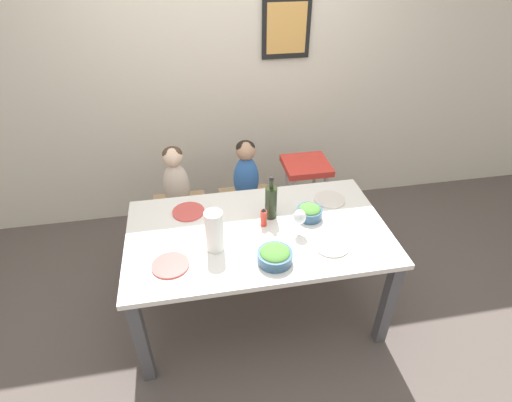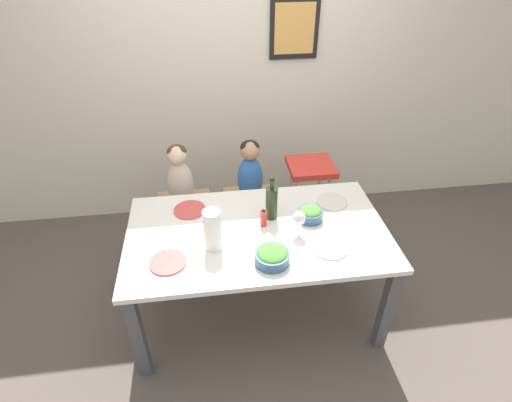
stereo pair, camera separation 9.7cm
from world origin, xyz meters
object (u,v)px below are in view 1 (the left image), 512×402
Objects in this scene: person_child_center at (246,171)px; wine_bottle at (271,202)px; wine_glass_near at (300,217)px; dinner_plate_front_right at (331,245)px; dinner_plate_front_left at (170,265)px; dinner_plate_back_left at (188,212)px; person_child_left at (175,177)px; dinner_plate_back_right at (330,200)px; chair_far_center at (247,206)px; paper_towel_roll at (214,231)px; chair_far_left at (180,213)px; salad_bowl_small at (310,212)px; chair_right_highchair at (305,180)px; salad_bowl_large at (275,255)px.

wine_bottle is at bearing -83.96° from person_child_center.
dinner_plate_front_right is at bearing -44.81° from wine_glass_near.
dinner_plate_front_left is 0.96m from dinner_plate_front_right.
dinner_plate_front_right is (0.83, -0.50, 0.00)m from dinner_plate_back_left.
dinner_plate_back_right is (1.06, -0.51, 0.01)m from person_child_left.
person_child_center is 1.04m from dinner_plate_front_right.
paper_towel_roll reaches higher than chair_far_center.
person_child_center is 2.44× the size of dinner_plate_back_right.
paper_towel_roll is 0.31m from dinner_plate_front_left.
dinner_plate_back_right is (1.06, -0.51, 0.35)m from chair_far_left.
wine_bottle is 0.24m from wine_glass_near.
dinner_plate_front_left is (-0.91, -0.29, -0.04)m from salad_bowl_small.
person_child_left reaches higher than dinner_plate_back_left.
person_child_center reaches higher than dinner_plate_front_right.
person_child_center is (0.55, 0.00, 0.00)m from person_child_left.
chair_far_left is 1.16m from salad_bowl_small.
wine_glass_near reaches higher than chair_far_center.
salad_bowl_small reaches higher than dinner_plate_front_left.
salad_bowl_small is (-0.18, -0.67, 0.19)m from chair_right_highchair.
wine_glass_near is at bearing -75.88° from person_child_center.
wine_bottle is at bearing -15.21° from dinner_plate_back_left.
wine_bottle reaches higher than salad_bowl_large.
chair_right_highchair is 0.90m from wine_glass_near.
wine_bottle is 0.47m from dinner_plate_back_right.
chair_right_highchair reaches higher than dinner_plate_front_right.
dinner_plate_back_left is (-0.47, 0.56, -0.04)m from salad_bowl_large.
person_child_center is 2.44× the size of dinner_plate_front_right.
chair_far_left is 0.61× the size of chair_right_highchair.
salad_bowl_small is at bearing 17.98° from dinner_plate_front_left.
salad_bowl_large is at bearing -115.47° from chair_right_highchair.
dinner_plate_back_left is (-0.15, 0.39, -0.13)m from paper_towel_roll.
paper_towel_roll is 0.38m from salad_bowl_large.
dinner_plate_front_left is (-0.66, -0.35, -0.12)m from wine_bottle.
person_child_left is 0.97m from dinner_plate_front_left.
person_child_center is 1.13m from dinner_plate_front_left.
salad_bowl_small is at bearing -104.85° from chair_right_highchair.
wine_bottle is 1.51× the size of salad_bowl_large.
paper_towel_roll reaches higher than dinner_plate_back_right.
paper_towel_roll is (0.22, -0.86, 0.48)m from chair_far_left.
salad_bowl_small is 0.26m from dinner_plate_back_right.
wine_glass_near is (-0.29, -0.81, 0.27)m from chair_right_highchair.
dinner_plate_front_left is at bearing 173.36° from salad_bowl_large.
wine_glass_near is at bearing -109.62° from chair_right_highchair.
paper_towel_roll reaches higher than wine_glass_near.
wine_glass_near is at bearing -75.87° from chair_far_center.
paper_towel_roll reaches higher than person_child_center.
salad_bowl_large is 0.74m from dinner_plate_back_right.
chair_far_center is 2.76× the size of salad_bowl_small.
salad_bowl_small is (0.11, 0.14, -0.08)m from wine_glass_near.
paper_towel_roll is 1.24× the size of dinner_plate_front_left.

